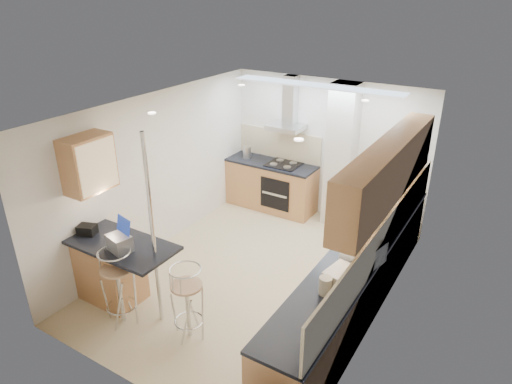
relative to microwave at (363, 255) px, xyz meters
The scene contains 16 objects.
ground 1.98m from the microwave, 169.84° to the left, with size 4.80×4.80×0.00m, color beige.
room_shell 1.56m from the microwave, 153.09° to the left, with size 3.64×4.84×2.51m.
right_counter 0.68m from the microwave, 116.00° to the left, with size 0.63×4.40×0.92m.
back_counter 3.58m from the microwave, 137.29° to the left, with size 1.70×0.63×0.92m.
peninsula 3.06m from the microwave, 157.35° to the right, with size 1.47×0.72×0.94m.
microwave is the anchor object (origin of this frame).
laptop 2.93m from the microwave, 154.31° to the right, with size 0.29×0.22×0.20m, color #9A9CA2.
bag 3.52m from the microwave, 159.97° to the right, with size 0.23×0.17×0.13m, color black.
bar_stool_near 2.99m from the microwave, 150.82° to the right, with size 0.42×0.42×1.04m, color tan, non-canonical shape.
bar_stool_end 2.14m from the microwave, 144.40° to the right, with size 0.40×0.40×0.97m, color tan, non-canonical shape.
jar_a 1.11m from the microwave, 95.68° to the left, with size 0.12×0.12×0.19m, color beige.
jar_b 1.72m from the microwave, 94.22° to the left, with size 0.11×0.11×0.16m, color beige.
jar_c 0.74m from the microwave, 102.16° to the right, with size 0.14×0.14×0.20m, color #B6AB92.
jar_d 0.57m from the microwave, 109.25° to the right, with size 0.10×0.10×0.14m, color white.
bread_bin 0.50m from the microwave, 97.45° to the right, with size 0.29×0.36×0.19m, color beige.
kettle 3.93m from the microwave, 142.69° to the left, with size 0.16×0.16×0.22m, color silver.
Camera 1 is at (2.94, -4.79, 3.91)m, focal length 32.00 mm.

